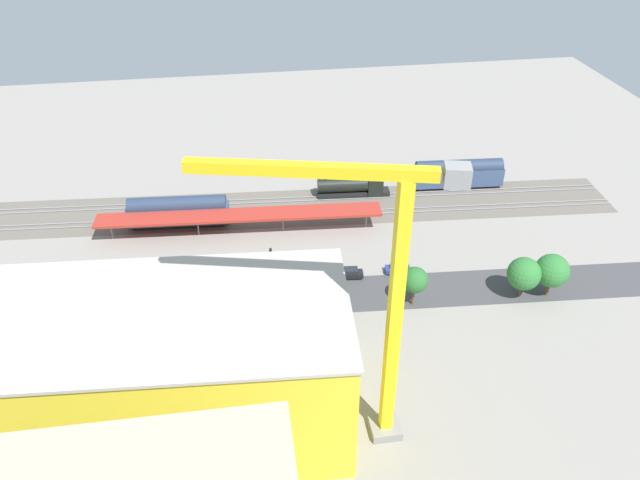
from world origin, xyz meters
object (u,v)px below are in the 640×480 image
Objects in this scene: parked_car_0 at (398,269)px; parked_car_1 at (351,273)px; street_tree_0 at (317,286)px; street_tree_4 at (415,280)px; parked_car_3 at (247,284)px; parked_car_2 at (296,279)px; construction_building at (172,370)px; street_tree_1 at (552,271)px; parked_car_4 at (199,291)px; box_truck_2 at (236,320)px; platform_canopy_near at (240,215)px; locomotive at (354,187)px; box_truck_1 at (152,331)px; parked_car_5 at (146,296)px; street_tree_2 at (69,316)px; street_tree_3 at (524,274)px; box_truck_0 at (87,334)px; tower_crane at (377,292)px; traffic_light at (271,260)px; freight_coach_far at (178,211)px; passenger_coach at (458,173)px.

parked_car_1 is (7.96, 0.06, 0.02)m from parked_car_0.
street_tree_0 is 15.35m from street_tree_4.
parked_car_3 is (25.08, 0.21, 0.02)m from parked_car_0.
street_tree_4 is (-0.19, 8.29, 3.92)m from parked_car_0.
street_tree_4 is at bearing 154.39° from parked_car_2.
construction_building reaches higher than street_tree_1.
parked_car_3 is 26.81m from street_tree_4.
box_truck_2 is (-5.47, 9.01, 0.94)m from parked_car_4.
street_tree_1 is at bearing 151.44° from platform_canopy_near.
platform_canopy_near is at bearing -43.49° from parked_car_1.
locomotive reaches higher than box_truck_2.
box_truck_1 is at bearing 44.99° from locomotive.
street_tree_4 is at bearing -149.91° from construction_building.
parked_car_1 reaches higher than parked_car_2.
platform_canopy_near reaches higher than parked_car_1.
street_tree_2 reaches higher than parked_car_5.
box_truck_2 is 27.51m from street_tree_4.
street_tree_3 is at bearing 118.37° from locomotive.
parked_car_0 is 0.89× the size of parked_car_2.
locomotive reaches higher than box_truck_1.
box_truck_0 is at bearing 0.16° from street_tree_1.
parked_car_5 is 13.66m from street_tree_2.
street_tree_4 reaches higher than parked_car_5.
street_tree_2 is 50.16m from street_tree_4.
street_tree_3 is at bearing -179.71° from box_truck_0.
street_tree_3 is (-44.53, -0.67, 2.82)m from box_truck_2.
box_truck_1 is (27.23, -20.68, -20.07)m from tower_crane.
platform_canopy_near is at bearing -99.03° from construction_building.
tower_crane is (9.90, 57.79, 19.75)m from locomotive.
tower_crane reaches higher than locomotive.
street_tree_2 reaches higher than traffic_light.
box_truck_2 is (-9.28, 30.60, -1.40)m from freight_coach_far.
street_tree_3 is at bearing 170.52° from parked_car_4.
street_tree_3 reaches higher than parked_car_0.
street_tree_1 is at bearing -179.59° from street_tree_2.
traffic_light is at bearing -22.97° from street_tree_4.
construction_building is 6.18× the size of street_tree_4.
parked_car_2 is 34.68m from street_tree_2.
street_tree_1 is at bearing -179.39° from box_truck_2.
tower_crane reaches higher than traffic_light.
passenger_coach is 2.26× the size of street_tree_2.
street_tree_2 is at bearing 1.81° from street_tree_4.
street_tree_0 is at bearing 153.92° from parked_car_4.
parked_car_1 is 0.87× the size of parked_car_4.
platform_canopy_near is 5.91× the size of box_truck_1.
construction_building reaches higher than street_tree_3.
parked_car_1 is at bearing 77.61° from locomotive.
parked_car_3 is 28.10m from construction_building.
construction_building is at bearing 105.92° from box_truck_1.
passenger_coach is at bearing -147.22° from traffic_light.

